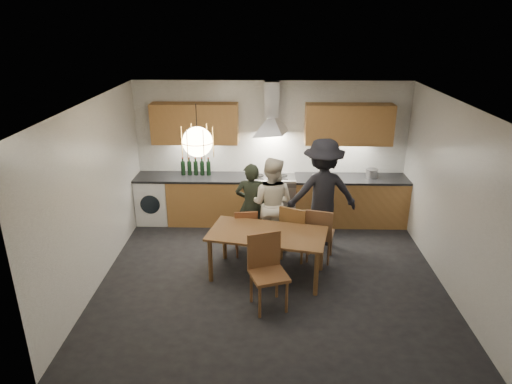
{
  "coord_description": "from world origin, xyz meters",
  "views": [
    {
      "loc": [
        -0.07,
        -5.95,
        3.66
      ],
      "look_at": [
        -0.24,
        0.4,
        1.2
      ],
      "focal_mm": 32.0,
      "sensor_mm": 36.0,
      "label": 1
    }
  ],
  "objects_px": {
    "chair_back_left": "(246,230)",
    "chair_front": "(267,266)",
    "mixing_bowl": "(320,177)",
    "wine_bottles": "(196,166)",
    "dining_table": "(267,238)",
    "person_left": "(251,205)",
    "person_mid": "(271,203)",
    "person_right": "(322,193)",
    "stock_pot": "(372,173)"
  },
  "relations": [
    {
      "from": "stock_pot",
      "to": "person_left",
      "type": "bearing_deg",
      "value": -156.42
    },
    {
      "from": "chair_back_left",
      "to": "person_mid",
      "type": "height_order",
      "value": "person_mid"
    },
    {
      "from": "dining_table",
      "to": "person_mid",
      "type": "xyz_separation_m",
      "value": [
        0.06,
        0.97,
        0.15
      ]
    },
    {
      "from": "person_left",
      "to": "person_right",
      "type": "relative_size",
      "value": 0.79
    },
    {
      "from": "wine_bottles",
      "to": "stock_pot",
      "type": "bearing_deg",
      "value": -0.82
    },
    {
      "from": "dining_table",
      "to": "person_right",
      "type": "relative_size",
      "value": 1.0
    },
    {
      "from": "person_mid",
      "to": "chair_front",
      "type": "bearing_deg",
      "value": 104.58
    },
    {
      "from": "person_left",
      "to": "wine_bottles",
      "type": "xyz_separation_m",
      "value": [
        -1.06,
        1.0,
        0.34
      ]
    },
    {
      "from": "dining_table",
      "to": "chair_back_left",
      "type": "bearing_deg",
      "value": 131.45
    },
    {
      "from": "dining_table",
      "to": "mixing_bowl",
      "type": "distance_m",
      "value": 2.1
    },
    {
      "from": "person_mid",
      "to": "person_right",
      "type": "relative_size",
      "value": 0.85
    },
    {
      "from": "wine_bottles",
      "to": "person_mid",
      "type": "bearing_deg",
      "value": -36.7
    },
    {
      "from": "person_mid",
      "to": "stock_pot",
      "type": "xyz_separation_m",
      "value": [
        1.84,
        0.99,
        0.19
      ]
    },
    {
      "from": "person_right",
      "to": "wine_bottles",
      "type": "height_order",
      "value": "person_right"
    },
    {
      "from": "chair_front",
      "to": "person_right",
      "type": "height_order",
      "value": "person_right"
    },
    {
      "from": "dining_table",
      "to": "person_mid",
      "type": "bearing_deg",
      "value": 98.4
    },
    {
      "from": "person_mid",
      "to": "mixing_bowl",
      "type": "xyz_separation_m",
      "value": [
        0.88,
        0.88,
        0.15
      ]
    },
    {
      "from": "chair_back_left",
      "to": "wine_bottles",
      "type": "bearing_deg",
      "value": -61.94
    },
    {
      "from": "dining_table",
      "to": "person_right",
      "type": "xyz_separation_m",
      "value": [
        0.91,
        1.1,
        0.29
      ]
    },
    {
      "from": "chair_back_left",
      "to": "wine_bottles",
      "type": "relative_size",
      "value": 1.46
    },
    {
      "from": "person_left",
      "to": "stock_pot",
      "type": "xyz_separation_m",
      "value": [
        2.17,
        0.95,
        0.25
      ]
    },
    {
      "from": "person_right",
      "to": "person_left",
      "type": "bearing_deg",
      "value": -3.25
    },
    {
      "from": "person_right",
      "to": "mixing_bowl",
      "type": "bearing_deg",
      "value": -100.13
    },
    {
      "from": "stock_pot",
      "to": "mixing_bowl",
      "type": "bearing_deg",
      "value": -173.1
    },
    {
      "from": "dining_table",
      "to": "person_right",
      "type": "height_order",
      "value": "person_right"
    },
    {
      "from": "person_left",
      "to": "person_mid",
      "type": "relative_size",
      "value": 0.93
    },
    {
      "from": "person_right",
      "to": "mixing_bowl",
      "type": "distance_m",
      "value": 0.75
    },
    {
      "from": "chair_back_left",
      "to": "chair_front",
      "type": "height_order",
      "value": "chair_front"
    },
    {
      "from": "dining_table",
      "to": "chair_back_left",
      "type": "height_order",
      "value": "chair_back_left"
    },
    {
      "from": "person_mid",
      "to": "wine_bottles",
      "type": "bearing_deg",
      "value": -19.73
    },
    {
      "from": "dining_table",
      "to": "chair_front",
      "type": "bearing_deg",
      "value": -78.51
    },
    {
      "from": "stock_pot",
      "to": "chair_back_left",
      "type": "bearing_deg",
      "value": -148.88
    },
    {
      "from": "person_left",
      "to": "person_right",
      "type": "height_order",
      "value": "person_right"
    },
    {
      "from": "mixing_bowl",
      "to": "wine_bottles",
      "type": "relative_size",
      "value": 0.48
    },
    {
      "from": "chair_back_left",
      "to": "wine_bottles",
      "type": "distance_m",
      "value": 1.82
    },
    {
      "from": "chair_front",
      "to": "wine_bottles",
      "type": "xyz_separation_m",
      "value": [
        -1.32,
        2.73,
        0.49
      ]
    },
    {
      "from": "person_left",
      "to": "chair_front",
      "type": "bearing_deg",
      "value": 100.86
    },
    {
      "from": "dining_table",
      "to": "wine_bottles",
      "type": "distance_m",
      "value": 2.45
    },
    {
      "from": "person_mid",
      "to": "stock_pot",
      "type": "relative_size",
      "value": 7.51
    },
    {
      "from": "chair_front",
      "to": "wine_bottles",
      "type": "distance_m",
      "value": 3.07
    },
    {
      "from": "dining_table",
      "to": "person_mid",
      "type": "distance_m",
      "value": 0.98
    },
    {
      "from": "dining_table",
      "to": "person_mid",
      "type": "height_order",
      "value": "person_mid"
    },
    {
      "from": "person_left",
      "to": "dining_table",
      "type": "bearing_deg",
      "value": 107.2
    },
    {
      "from": "chair_back_left",
      "to": "chair_front",
      "type": "bearing_deg",
      "value": 97.03
    },
    {
      "from": "chair_back_left",
      "to": "dining_table",
      "type": "bearing_deg",
      "value": 112.21
    },
    {
      "from": "person_mid",
      "to": "chair_back_left",
      "type": "bearing_deg",
      "value": 58.76
    },
    {
      "from": "person_right",
      "to": "wine_bottles",
      "type": "xyz_separation_m",
      "value": [
        -2.24,
        0.91,
        0.15
      ]
    },
    {
      "from": "chair_front",
      "to": "chair_back_left",
      "type": "bearing_deg",
      "value": 84.99
    },
    {
      "from": "chair_front",
      "to": "mixing_bowl",
      "type": "bearing_deg",
      "value": 50.4
    },
    {
      "from": "chair_front",
      "to": "stock_pot",
      "type": "distance_m",
      "value": 3.31
    }
  ]
}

